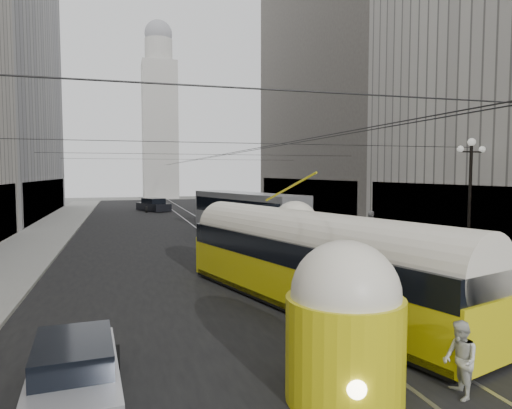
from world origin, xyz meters
TOP-DOWN VIEW (x-y plane):
  - road at (0.00, 32.50)m, footprint 20.00×85.00m
  - sidewalk_left at (-12.00, 36.00)m, footprint 4.00×72.00m
  - sidewalk_right at (12.00, 36.00)m, footprint 4.00×72.00m
  - rail_left at (-0.75, 32.50)m, footprint 0.12×85.00m
  - rail_right at (0.75, 32.50)m, footprint 0.12×85.00m
  - building_right_far at (20.00, 48.00)m, footprint 12.60×32.60m
  - distant_tower at (0.00, 80.00)m, footprint 6.00×6.00m
  - lamppost_right_mid at (12.60, 18.00)m, footprint 1.86×0.44m
  - catenary at (0.12, 31.49)m, footprint 25.00×72.00m
  - streetcar at (-0.50, 10.45)m, footprint 5.97×14.50m
  - city_bus at (2.35, 29.10)m, footprint 6.03×12.48m
  - sedan_silver at (-7.50, 5.82)m, footprint 1.92×4.11m
  - sedan_white_far at (4.82, 42.09)m, footprint 2.75×5.00m
  - sedan_dark_far at (-3.08, 51.49)m, footprint 3.91×5.31m
  - pedestrian_crossing_b at (-0.02, 3.84)m, footprint 0.80×0.91m
  - pedestrian_sidewalk_right at (10.50, 25.21)m, footprint 0.93×0.70m

SIDE VIEW (x-z plane):
  - road at x=0.00m, z-range -0.01..0.01m
  - rail_left at x=-0.75m, z-range -0.02..0.02m
  - rail_right at x=0.75m, z-range -0.02..0.02m
  - sidewalk_left at x=-12.00m, z-range 0.00..0.15m
  - sidewalk_right at x=12.00m, z-range 0.00..0.15m
  - sedan_silver at x=-7.50m, z-range -0.06..1.21m
  - sedan_white_far at x=4.82m, z-range -0.07..1.43m
  - sedan_dark_far at x=-3.08m, z-range -0.07..1.48m
  - pedestrian_crossing_b at x=-0.02m, z-range 0.00..1.57m
  - pedestrian_sidewalk_right at x=10.50m, z-range 0.15..1.85m
  - streetcar at x=-0.50m, z-range -0.04..3.24m
  - city_bus at x=2.35m, z-range 0.15..3.20m
  - lamppost_right_mid at x=12.60m, z-range 0.56..6.93m
  - catenary at x=0.12m, z-range 5.77..6.00m
  - distant_tower at x=0.00m, z-range -0.71..30.65m
  - building_right_far at x=20.00m, z-range 0.01..32.61m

